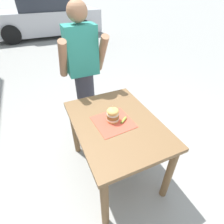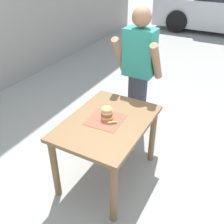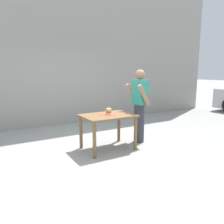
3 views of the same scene
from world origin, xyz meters
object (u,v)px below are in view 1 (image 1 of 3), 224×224
at_px(sandwich, 113,115).
at_px(diner_across_table, 84,74).
at_px(patio_table, 116,132).
at_px(pickle_spear, 124,120).
at_px(parked_car_near_curb, 45,16).

xyz_separation_m(sandwich, diner_across_table, (-0.02, 0.83, 0.06)).
bearing_deg(patio_table, pickle_spear, -18.28).
bearing_deg(parked_car_near_curb, patio_table, -92.03).
distance_m(sandwich, diner_across_table, 0.83).
distance_m(patio_table, diner_across_table, 0.90).
bearing_deg(patio_table, sandwich, 125.66).
bearing_deg(parked_car_near_curb, diner_across_table, -92.74).
bearing_deg(parked_car_near_curb, sandwich, -92.23).
relative_size(pickle_spear, parked_car_near_curb, 0.02).
bearing_deg(patio_table, parked_car_near_curb, 87.97).
xyz_separation_m(patio_table, diner_across_table, (-0.05, 0.86, 0.27)).
distance_m(patio_table, sandwich, 0.21).
xyz_separation_m(patio_table, pickle_spear, (0.07, -0.02, 0.14)).
xyz_separation_m(pickle_spear, diner_across_table, (-0.11, 0.88, 0.12)).
height_order(patio_table, sandwich, sandwich).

